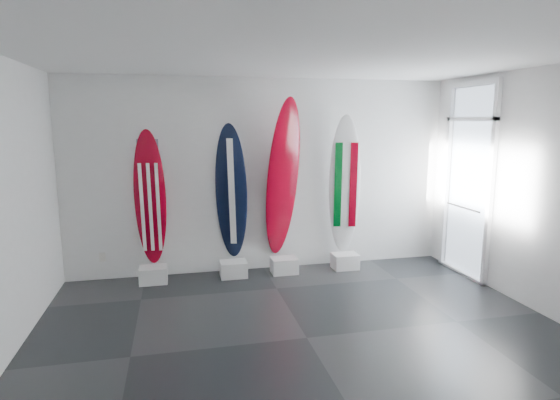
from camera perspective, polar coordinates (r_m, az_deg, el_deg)
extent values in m
plane|color=black|center=(5.25, 3.35, -16.76)|extent=(6.00, 6.00, 0.00)
plane|color=white|center=(4.74, 3.73, 17.69)|extent=(6.00, 6.00, 0.00)
plane|color=white|center=(7.18, -2.09, 3.02)|extent=(6.00, 0.00, 6.00)
plane|color=white|center=(2.55, 19.77, -10.19)|extent=(6.00, 0.00, 6.00)
plane|color=white|center=(6.31, 30.70, 0.70)|extent=(0.00, 5.00, 5.00)
cube|color=white|center=(7.06, -15.47, -8.96)|extent=(0.40, 0.30, 0.24)
ellipsoid|color=maroon|center=(6.89, -15.86, 0.17)|extent=(0.48, 0.30, 2.01)
cube|color=white|center=(7.09, -5.81, -8.55)|extent=(0.40, 0.30, 0.24)
ellipsoid|color=black|center=(6.92, -6.08, 0.87)|extent=(0.57, 0.53, 2.09)
cube|color=white|center=(7.23, 0.52, -8.15)|extent=(0.40, 0.30, 0.24)
ellipsoid|color=maroon|center=(7.03, 0.35, 2.64)|extent=(0.70, 0.65, 2.48)
cube|color=white|center=(7.51, 8.09, -7.55)|extent=(0.40, 0.30, 0.24)
ellipsoid|color=white|center=(7.34, 8.04, 1.85)|extent=(0.53, 0.30, 2.21)
cube|color=silver|center=(7.35, -21.24, -6.64)|extent=(0.09, 0.02, 0.13)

